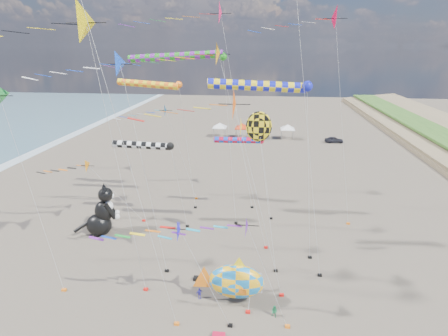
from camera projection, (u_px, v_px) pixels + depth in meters
name	position (u px, v px, depth m)	size (l,w,h in m)	color
delta_kite_0	(326.00, 20.00, 33.54)	(11.93, 2.54, 23.31)	red
delta_kite_2	(156.00, 112.00, 43.56)	(10.21, 1.79, 12.98)	#167CC3
delta_kite_4	(212.00, 14.00, 37.39)	(15.01, 2.64, 24.24)	#EF1D5A
delta_kite_5	(232.00, 105.00, 23.99)	(10.67, 2.38, 17.01)	#FF550B
delta_kite_6	(110.00, 68.00, 26.23)	(10.26, 2.19, 19.28)	blue
delta_kite_7	(245.00, 230.00, 23.23)	(8.05, 1.72, 9.08)	#6417A9
delta_kite_8	(207.00, 58.00, 29.99)	(14.33, 2.26, 19.96)	orange
delta_kite_10	(94.00, 166.00, 39.30)	(10.17, 1.69, 7.88)	orange
delta_kite_11	(163.00, 237.00, 23.69)	(9.93, 1.81, 8.41)	#1914E4
delta_kite_12	(77.00, 26.00, 22.86)	(12.89, 2.95, 22.36)	yellow
windsock_0	(146.00, 146.00, 36.98)	(7.85, 0.82, 9.90)	black
windsock_1	(152.00, 85.00, 39.75)	(8.88, 0.81, 15.72)	orange
windsock_2	(241.00, 141.00, 38.73)	(6.92, 0.71, 9.91)	red
windsock_3	(262.00, 86.00, 28.98)	(9.92, 0.89, 16.74)	#141BC9
windsock_4	(180.00, 57.00, 34.96)	(11.33, 0.81, 18.84)	#20951B
angelfish_kite	(256.00, 128.00, 29.63)	(3.74, 3.02, 14.27)	yellow
cat_inflatable	(100.00, 210.00, 37.36)	(4.16, 2.08, 5.62)	black
fish_inflatable	(236.00, 281.00, 27.22)	(5.80, 2.11, 4.28)	#147BC6
person_adult	(260.00, 283.00, 28.83)	(0.66, 0.44, 1.82)	gray
child_green	(274.00, 312.00, 26.27)	(0.49, 0.38, 1.01)	#1E834B
child_blue	(199.00, 293.00, 28.24)	(0.57, 0.24, 0.98)	#3C33BD
kite_bag_1	(199.00, 279.00, 30.57)	(0.90, 0.44, 0.30)	black
kite_bag_2	(219.00, 336.00, 24.54)	(0.90, 0.44, 0.30)	red
tent_row	(253.00, 124.00, 76.95)	(19.20, 4.20, 3.80)	white
parked_car	(334.00, 140.00, 74.04)	(1.54, 3.82, 1.30)	#26262D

